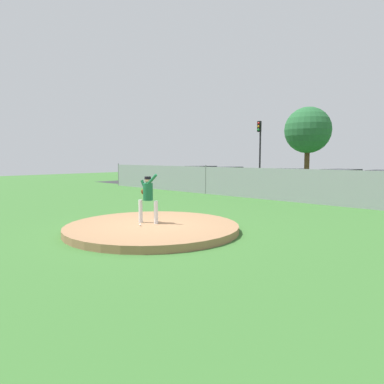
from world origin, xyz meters
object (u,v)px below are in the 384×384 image
(parked_car_red, at_px, (201,176))
(parked_car_charcoal, at_px, (341,183))
(baseball, at_px, (140,225))
(parked_car_silver, at_px, (227,178))
(traffic_light_near, at_px, (260,142))
(parked_car_champagne, at_px, (283,181))
(pitcher_youth, at_px, (148,195))

(parked_car_red, relative_size, parked_car_charcoal, 0.96)
(baseball, relative_size, parked_car_charcoal, 0.02)
(parked_car_silver, xyz_separation_m, traffic_light_near, (0.73, 3.51, 2.89))
(parked_car_champagne, relative_size, parked_car_charcoal, 1.03)
(baseball, distance_m, parked_car_silver, 17.62)
(parked_car_red, bearing_deg, pitcher_youth, -53.11)
(parked_car_charcoal, distance_m, traffic_light_near, 9.52)
(parked_car_silver, distance_m, traffic_light_near, 4.60)
(parked_car_charcoal, height_order, traffic_light_near, traffic_light_near)
(parked_car_silver, relative_size, parked_car_red, 0.96)
(baseball, bearing_deg, pitcher_youth, 112.42)
(baseball, height_order, parked_car_charcoal, parked_car_charcoal)
(parked_car_silver, distance_m, parked_car_red, 2.79)
(parked_car_charcoal, xyz_separation_m, traffic_light_near, (-8.29, 3.70, 2.87))
(baseball, xyz_separation_m, parked_car_champagne, (-3.19, 14.62, 0.52))
(pitcher_youth, relative_size, parked_car_charcoal, 0.36)
(traffic_light_near, bearing_deg, parked_car_charcoal, -24.06)
(parked_car_silver, xyz_separation_m, parked_car_red, (-2.79, 0.02, 0.01))
(pitcher_youth, distance_m, baseball, 1.04)
(parked_car_red, distance_m, traffic_light_near, 5.73)
(parked_car_champagne, bearing_deg, parked_car_silver, 172.03)
(parked_car_red, bearing_deg, parked_car_charcoal, -1.01)
(parked_car_red, relative_size, traffic_light_near, 0.79)
(parked_car_charcoal, bearing_deg, parked_car_champagne, -171.12)
(traffic_light_near, bearing_deg, parked_car_champagne, -42.37)
(baseball, height_order, parked_car_red, parked_car_red)
(parked_car_charcoal, bearing_deg, parked_car_silver, 178.78)
(pitcher_youth, distance_m, parked_car_charcoal, 14.72)
(parked_car_champagne, xyz_separation_m, traffic_light_near, (-4.68, 4.27, 2.88))
(parked_car_champagne, xyz_separation_m, parked_car_charcoal, (3.62, 0.56, 0.01))
(parked_car_silver, bearing_deg, baseball, -60.78)
(parked_car_red, distance_m, parked_car_charcoal, 11.82)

